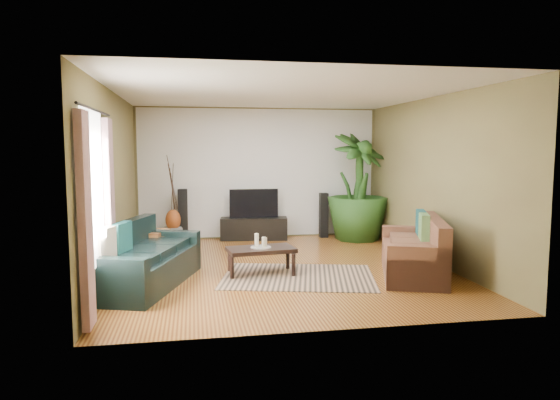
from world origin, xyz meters
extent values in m
plane|color=#9A6128|center=(0.00, 0.00, 0.00)|extent=(5.50, 5.50, 0.00)
plane|color=white|center=(0.00, 0.00, 2.70)|extent=(5.50, 5.50, 0.00)
plane|color=brown|center=(0.00, 2.75, 1.35)|extent=(5.00, 0.00, 5.00)
plane|color=brown|center=(0.00, -2.75, 1.35)|extent=(5.00, 0.00, 5.00)
plane|color=brown|center=(-2.50, 0.00, 1.35)|extent=(0.00, 5.50, 5.50)
plane|color=brown|center=(2.50, 0.00, 1.35)|extent=(0.00, 5.50, 5.50)
plane|color=white|center=(0.00, 2.74, 1.35)|extent=(4.90, 0.00, 4.90)
plane|color=white|center=(-2.48, -1.60, 1.40)|extent=(0.00, 1.80, 1.80)
cube|color=gray|center=(-2.43, -2.35, 1.15)|extent=(0.08, 0.35, 2.20)
cube|color=gray|center=(-2.43, -0.85, 1.15)|extent=(0.08, 0.35, 2.20)
cylinder|color=black|center=(-2.43, -1.60, 2.30)|extent=(0.03, 1.90, 0.03)
cube|color=black|center=(-2.02, -0.68, 0.42)|extent=(1.52, 2.28, 0.85)
cube|color=brown|center=(1.81, -0.77, 0.42)|extent=(1.38, 1.99, 0.85)
cube|color=#9E7B5D|center=(0.13, -0.60, 0.01)|extent=(2.48, 2.01, 0.01)
cube|color=black|center=(-0.38, -0.34, 0.20)|extent=(1.04, 0.66, 0.40)
cylinder|color=gray|center=(-0.38, -0.34, 0.41)|extent=(0.30, 0.30, 0.01)
cylinder|color=#F1E2CC|center=(-0.44, -0.31, 0.51)|extent=(0.06, 0.06, 0.20)
cylinder|color=beige|center=(-0.34, -0.38, 0.49)|extent=(0.06, 0.06, 0.15)
cylinder|color=beige|center=(-0.31, -0.28, 0.48)|extent=(0.06, 0.06, 0.12)
cube|color=black|center=(-0.14, 2.50, 0.23)|extent=(1.40, 0.57, 0.45)
cube|color=black|center=(-0.14, 2.50, 0.75)|extent=(0.99, 0.05, 0.59)
cube|color=black|center=(-1.57, 2.50, 0.53)|extent=(0.19, 0.21, 1.06)
cube|color=black|center=(1.33, 2.50, 0.47)|extent=(0.17, 0.19, 0.93)
imported|color=#234C19|center=(1.94, 2.12, 1.09)|extent=(1.68, 1.68, 2.18)
cylinder|color=black|center=(1.94, 2.12, 0.16)|extent=(0.40, 0.40, 0.31)
cube|color=gray|center=(-1.76, 2.31, 0.16)|extent=(0.36, 0.36, 0.32)
ellipsoid|color=#93431A|center=(-1.76, 2.31, 0.47)|extent=(0.30, 0.30, 0.41)
cube|color=brown|center=(-2.07, 0.42, 0.29)|extent=(0.69, 0.69, 0.58)
camera|label=1|loc=(-1.36, -7.56, 1.88)|focal=32.00mm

